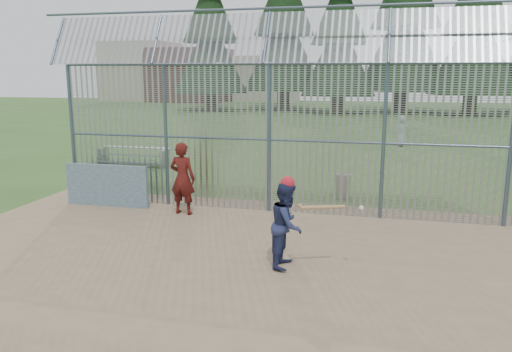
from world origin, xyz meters
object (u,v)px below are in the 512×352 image
(bleacher, at_px, (133,156))
(dugout_wall, at_px, (107,185))
(trash_can, at_px, (342,186))
(batter, at_px, (287,225))
(onlooker, at_px, (183,178))

(bleacher, bearing_deg, dugout_wall, -69.08)
(trash_can, bearing_deg, dugout_wall, -158.04)
(dugout_wall, relative_size, batter, 1.48)
(onlooker, xyz_separation_m, trash_can, (4.04, 2.86, -0.62))
(batter, relative_size, trash_can, 2.06)
(dugout_wall, height_order, bleacher, dugout_wall)
(trash_can, bearing_deg, batter, -96.37)
(trash_can, bearing_deg, bleacher, 158.23)
(batter, xyz_separation_m, bleacher, (-8.14, 9.39, -0.46))
(dugout_wall, xyz_separation_m, onlooker, (2.41, -0.25, 0.38))
(onlooker, bearing_deg, bleacher, -47.53)
(dugout_wall, relative_size, onlooker, 1.28)
(bleacher, bearing_deg, trash_can, -21.77)
(batter, distance_m, trash_can, 5.94)
(onlooker, bearing_deg, batter, 143.95)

